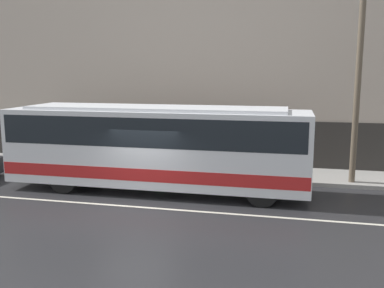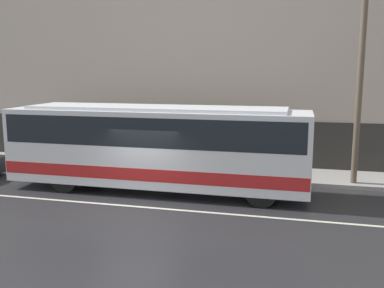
% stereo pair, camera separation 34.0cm
% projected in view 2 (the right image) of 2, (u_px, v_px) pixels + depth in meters
% --- Properties ---
extents(ground_plane, '(60.00, 60.00, 0.00)m').
position_uv_depth(ground_plane, '(136.00, 207.00, 14.44)').
color(ground_plane, '#262628').
extents(sidewalk, '(60.00, 2.74, 0.16)m').
position_uv_depth(sidewalk, '(179.00, 169.00, 19.56)').
color(sidewalk, gray).
rests_on(sidewalk, ground_plane).
extents(building_facade, '(60.00, 0.35, 9.12)m').
position_uv_depth(building_facade, '(188.00, 74.00, 20.27)').
color(building_facade, '#B7A899').
rests_on(building_facade, ground_plane).
extents(lane_stripe, '(54.00, 0.14, 0.01)m').
position_uv_depth(lane_stripe, '(136.00, 206.00, 14.44)').
color(lane_stripe, beige).
rests_on(lane_stripe, ground_plane).
extents(transit_bus, '(11.35, 2.53, 3.23)m').
position_uv_depth(transit_bus, '(156.00, 144.00, 16.10)').
color(transit_bus, silver).
rests_on(transit_bus, ground_plane).
extents(utility_pole_near, '(0.24, 0.24, 8.04)m').
position_uv_depth(utility_pole_near, '(360.00, 80.00, 16.25)').
color(utility_pole_near, brown).
rests_on(utility_pole_near, sidewalk).
extents(pedestrian_waiting, '(0.36, 0.36, 1.67)m').
position_uv_depth(pedestrian_waiting, '(161.00, 149.00, 19.96)').
color(pedestrian_waiting, '#1E5933').
rests_on(pedestrian_waiting, sidewalk).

